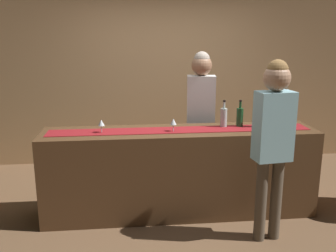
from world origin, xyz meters
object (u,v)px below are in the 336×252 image
(wine_glass_near_customer, at_px, (173,122))
(bartender, at_px, (201,106))
(wine_glass_mid_counter, at_px, (101,123))
(customer_sipping, at_px, (273,132))
(wine_bottle_green, at_px, (240,117))
(wine_bottle_clear, at_px, (224,117))
(wine_bottle_amber, at_px, (256,117))

(wine_glass_near_customer, distance_m, bartender, 0.76)
(wine_glass_near_customer, bearing_deg, wine_glass_mid_counter, 177.65)
(customer_sipping, bearing_deg, wine_bottle_green, 90.31)
(wine_bottle_green, distance_m, wine_glass_mid_counter, 1.52)
(bartender, bearing_deg, wine_bottle_clear, 117.02)
(wine_bottle_green, bearing_deg, wine_bottle_clear, 178.36)
(wine_bottle_green, distance_m, wine_glass_near_customer, 0.78)
(wine_bottle_amber, bearing_deg, wine_bottle_clear, 172.00)
(wine_bottle_clear, height_order, wine_glass_near_customer, wine_bottle_clear)
(wine_glass_mid_counter, xyz_separation_m, bartender, (1.17, 0.61, 0.04))
(wine_bottle_amber, xyz_separation_m, bartender, (-0.52, 0.54, 0.03))
(wine_bottle_green, xyz_separation_m, wine_bottle_clear, (-0.18, 0.01, 0.00))
(wine_bottle_amber, height_order, wine_glass_mid_counter, wine_bottle_amber)
(wine_bottle_clear, distance_m, customer_sipping, 0.80)
(wine_bottle_amber, bearing_deg, customer_sipping, -96.36)
(wine_bottle_amber, xyz_separation_m, wine_glass_mid_counter, (-1.69, -0.07, -0.01))
(wine_bottle_green, relative_size, customer_sipping, 0.17)
(customer_sipping, bearing_deg, wine_glass_near_customer, 138.19)
(wine_glass_mid_counter, bearing_deg, wine_glass_near_customer, -2.35)
(wine_glass_near_customer, bearing_deg, wine_bottle_green, 10.78)
(wine_glass_mid_counter, xyz_separation_m, customer_sipping, (1.61, -0.63, 0.03))
(wine_bottle_green, distance_m, bartender, 0.60)
(wine_bottle_green, bearing_deg, wine_glass_near_customer, -169.22)
(wine_bottle_clear, relative_size, wine_glass_near_customer, 2.10)
(wine_bottle_green, xyz_separation_m, wine_glass_near_customer, (-0.76, -0.15, -0.01))
(wine_glass_near_customer, relative_size, bartender, 0.08)
(bartender, bearing_deg, customer_sipping, 118.12)
(wine_bottle_clear, xyz_separation_m, bartender, (-0.16, 0.49, 0.03))
(wine_bottle_green, xyz_separation_m, bartender, (-0.35, 0.49, 0.03))
(wine_glass_mid_counter, distance_m, customer_sipping, 1.73)
(wine_bottle_green, distance_m, wine_bottle_amber, 0.18)
(wine_bottle_amber, bearing_deg, wine_bottle_green, 165.56)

